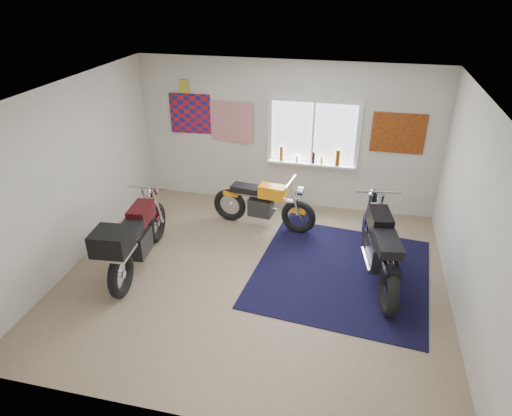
% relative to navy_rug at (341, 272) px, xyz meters
% --- Properties ---
extents(ground, '(5.50, 5.50, 0.00)m').
position_rel_navy_rug_xyz_m(ground, '(-1.25, -0.38, -0.01)').
color(ground, '#9E896B').
rests_on(ground, ground).
extents(room_shell, '(5.50, 5.50, 5.50)m').
position_rel_navy_rug_xyz_m(room_shell, '(-1.25, -0.38, 1.63)').
color(room_shell, white).
rests_on(room_shell, ground).
extents(navy_rug, '(2.74, 2.83, 0.01)m').
position_rel_navy_rug_xyz_m(navy_rug, '(0.00, 0.00, 0.00)').
color(navy_rug, black).
rests_on(navy_rug, ground).
extents(window_assembly, '(1.66, 0.17, 1.26)m').
position_rel_navy_rug_xyz_m(window_assembly, '(-0.75, 2.09, 1.36)').
color(window_assembly, white).
rests_on(window_assembly, room_shell).
extents(oil_bottles, '(1.10, 0.09, 0.30)m').
position_rel_navy_rug_xyz_m(oil_bottles, '(-0.68, 2.02, 1.02)').
color(oil_bottles, '#8D5214').
rests_on(oil_bottles, window_assembly).
extents(flag_display, '(1.60, 0.10, 1.17)m').
position_rel_navy_rug_xyz_m(flag_display, '(-3.15, 2.10, 2.14)').
color(flag_display, red).
rests_on(flag_display, room_shell).
extents(triumph_poster, '(0.90, 0.03, 0.70)m').
position_rel_navy_rug_xyz_m(triumph_poster, '(0.70, 2.10, 1.54)').
color(triumph_poster, '#A54C14').
rests_on(triumph_poster, room_shell).
extents(yellow_triumph, '(1.88, 0.56, 0.95)m').
position_rel_navy_rug_xyz_m(yellow_triumph, '(-1.45, 1.12, 0.41)').
color(yellow_triumph, black).
rests_on(yellow_triumph, ground).
extents(black_chrome_bike, '(0.71, 2.23, 1.15)m').
position_rel_navy_rug_xyz_m(black_chrome_bike, '(0.50, -0.01, 0.50)').
color(black_chrome_bike, black).
rests_on(black_chrome_bike, navy_rug).
extents(maroon_tourer, '(0.70, 2.13, 1.08)m').
position_rel_navy_rug_xyz_m(maroon_tourer, '(-2.99, -0.65, 0.56)').
color(maroon_tourer, black).
rests_on(maroon_tourer, ground).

